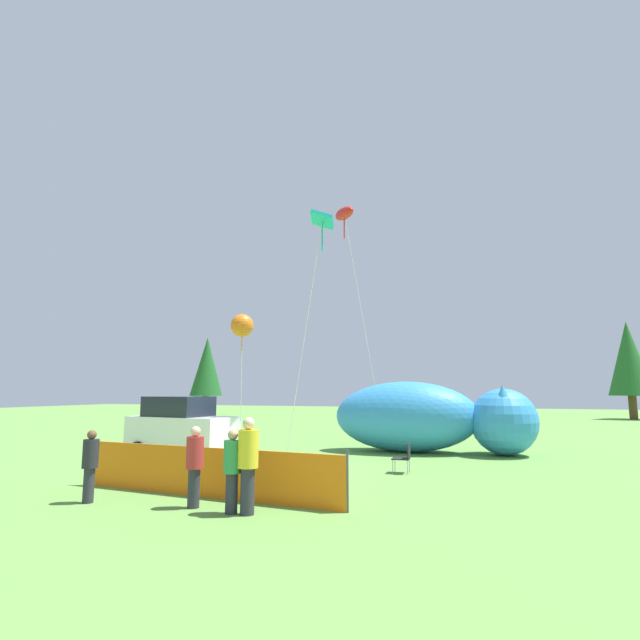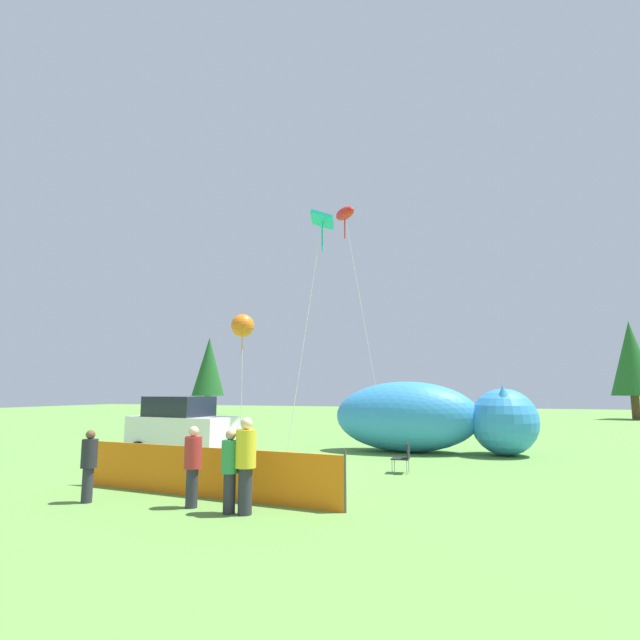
% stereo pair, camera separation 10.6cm
% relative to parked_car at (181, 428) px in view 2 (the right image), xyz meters
% --- Properties ---
extents(ground_plane, '(120.00, 120.00, 0.00)m').
position_rel_parked_car_xyz_m(ground_plane, '(4.28, -1.64, -1.08)').
color(ground_plane, '#609342').
extents(parked_car, '(4.29, 2.41, 2.24)m').
position_rel_parked_car_xyz_m(parked_car, '(0.00, 0.00, 0.00)').
color(parked_car, white).
rests_on(parked_car, ground).
extents(folding_chair, '(0.53, 0.53, 0.89)m').
position_rel_parked_car_xyz_m(folding_chair, '(8.52, -0.88, -0.57)').
color(folding_chair, black).
rests_on(folding_chair, ground).
extents(inflatable_cat, '(7.98, 3.04, 2.82)m').
position_rel_parked_car_xyz_m(inflatable_cat, '(8.59, 4.38, 0.22)').
color(inflatable_cat, '#338CD8').
rests_on(inflatable_cat, ground).
extents(safety_fence, '(7.27, 0.73, 1.25)m').
position_rel_parked_car_xyz_m(safety_fence, '(4.63, -5.80, -0.51)').
color(safety_fence, orange).
rests_on(safety_fence, ground).
extents(spectator_in_blue_shirt, '(0.36, 0.36, 1.66)m').
position_rel_parked_car_xyz_m(spectator_in_blue_shirt, '(6.03, -6.97, -0.17)').
color(spectator_in_blue_shirt, '#2D2D38').
rests_on(spectator_in_blue_shirt, ground).
extents(spectator_in_yellow_shirt, '(0.34, 0.34, 1.58)m').
position_rel_parked_car_xyz_m(spectator_in_yellow_shirt, '(2.56, -7.16, -0.22)').
color(spectator_in_yellow_shirt, '#2D2D38').
rests_on(spectator_in_yellow_shirt, ground).
extents(spectator_in_green_shirt, '(0.37, 0.37, 1.70)m').
position_rel_parked_car_xyz_m(spectator_in_green_shirt, '(5.03, -6.80, -0.16)').
color(spectator_in_green_shirt, '#2D2D38').
rests_on(spectator_in_green_shirt, ground).
extents(spectator_in_grey_shirt, '(0.42, 0.42, 1.92)m').
position_rel_parked_car_xyz_m(spectator_in_grey_shirt, '(6.38, -6.96, -0.04)').
color(spectator_in_grey_shirt, '#2D2D38').
rests_on(spectator_in_grey_shirt, ground).
extents(kite_orange_flower, '(1.04, 1.04, 5.92)m').
position_rel_parked_car_xyz_m(kite_orange_flower, '(0.45, 3.77, 4.30)').
color(kite_orange_flower, silver).
rests_on(kite_orange_flower, ground).
extents(kite_red_lizard, '(2.82, 2.33, 11.82)m').
position_rel_parked_car_xyz_m(kite_red_lizard, '(4.43, 6.85, 10.16)').
color(kite_red_lizard, silver).
rests_on(kite_red_lizard, ground).
extents(kite_teal_diamond, '(1.54, 1.71, 9.55)m').
position_rel_parked_car_xyz_m(kite_teal_diamond, '(4.96, 1.80, 7.95)').
color(kite_teal_diamond, silver).
rests_on(kite_teal_diamond, ground).
extents(horizon_tree_east, '(3.37, 3.37, 8.04)m').
position_rel_parked_car_xyz_m(horizon_tree_east, '(-17.40, 29.60, 3.86)').
color(horizon_tree_east, brown).
rests_on(horizon_tree_east, ground).
extents(horizon_tree_west, '(3.56, 3.56, 8.49)m').
position_rel_parked_car_xyz_m(horizon_tree_west, '(22.38, 33.61, 4.13)').
color(horizon_tree_west, brown).
rests_on(horizon_tree_west, ground).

